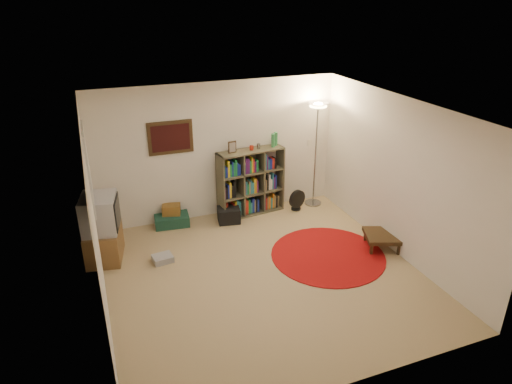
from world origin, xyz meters
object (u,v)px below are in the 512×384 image
(floor_fan, at_px, (297,200))
(tv_stand, at_px, (102,229))
(bookshelf, at_px, (250,183))
(side_table, at_px, (382,236))
(floor_lamp, at_px, (317,121))
(suitcase, at_px, (172,220))

(floor_fan, relative_size, tv_stand, 0.38)
(bookshelf, distance_m, tv_stand, 2.80)
(tv_stand, bearing_deg, floor_fan, 18.98)
(floor_fan, bearing_deg, side_table, -87.05)
(floor_lamp, xyz_separation_m, side_table, (0.27, -1.93, -1.48))
(bookshelf, xyz_separation_m, tv_stand, (-2.71, -0.72, -0.09))
(bookshelf, relative_size, tv_stand, 1.41)
(bookshelf, height_order, suitcase, bookshelf)
(floor_fan, distance_m, side_table, 1.92)
(floor_fan, height_order, tv_stand, tv_stand)
(tv_stand, height_order, suitcase, tv_stand)
(tv_stand, relative_size, side_table, 1.51)
(suitcase, xyz_separation_m, side_table, (3.08, -2.04, 0.12))
(bookshelf, height_order, floor_lamp, floor_lamp)
(floor_lamp, relative_size, floor_fan, 4.97)
(bookshelf, distance_m, floor_fan, 1.00)
(bookshelf, xyz_separation_m, suitcase, (-1.50, 0.03, -0.51))
(bookshelf, bearing_deg, suitcase, 171.86)
(floor_fan, bearing_deg, bookshelf, 148.04)
(floor_lamp, height_order, side_table, floor_lamp)
(floor_lamp, relative_size, tv_stand, 1.90)
(bookshelf, relative_size, suitcase, 2.35)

